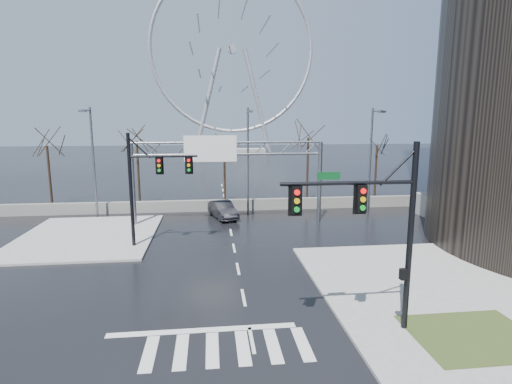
{
  "coord_description": "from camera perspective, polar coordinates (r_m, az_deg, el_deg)",
  "views": [
    {
      "loc": [
        -1.53,
        -18.83,
        8.79
      ],
      "look_at": [
        1.53,
        7.8,
        4.0
      ],
      "focal_mm": 28.0,
      "sensor_mm": 36.0,
      "label": 1
    }
  ],
  "objects": [
    {
      "name": "tree_far_right",
      "position": [
        46.79,
        16.87,
        5.56
      ],
      "size": [
        3.4,
        3.4,
        6.8
      ],
      "color": "black",
      "rests_on": "ground"
    },
    {
      "name": "streetlight_right",
      "position": [
        40.23,
        16.24,
        5.59
      ],
      "size": [
        0.5,
        2.55,
        10.0
      ],
      "color": "slate",
      "rests_on": "ground"
    },
    {
      "name": "tree_right",
      "position": [
        43.7,
        7.44,
        6.67
      ],
      "size": [
        3.9,
        3.9,
        7.8
      ],
      "color": "black",
      "rests_on": "ground"
    },
    {
      "name": "signal_mast_far",
      "position": [
        28.41,
        -15.29,
        1.76
      ],
      "size": [
        4.72,
        0.41,
        8.0
      ],
      "color": "black",
      "rests_on": "ground"
    },
    {
      "name": "tree_left",
      "position": [
        43.08,
        -16.63,
        5.97
      ],
      "size": [
        3.75,
        3.75,
        7.5
      ],
      "color": "black",
      "rests_on": "ground"
    },
    {
      "name": "streetlight_left",
      "position": [
        38.56,
        -22.39,
        5.05
      ],
      "size": [
        0.5,
        2.55,
        10.0
      ],
      "color": "slate",
      "rests_on": "ground"
    },
    {
      "name": "tree_center",
      "position": [
        43.51,
        -4.55,
        5.33
      ],
      "size": [
        3.25,
        3.25,
        6.5
      ],
      "color": "black",
      "rests_on": "ground"
    },
    {
      "name": "ground",
      "position": [
        20.84,
        -1.8,
        -14.82
      ],
      "size": [
        260.0,
        260.0,
        0.0
      ],
      "primitive_type": "plane",
      "color": "black",
      "rests_on": "ground"
    },
    {
      "name": "grass_strip",
      "position": [
        19.41,
        28.69,
        -17.61
      ],
      "size": [
        5.0,
        4.0,
        0.02
      ],
      "primitive_type": "cube",
      "color": "#2E411B",
      "rests_on": "sidewalk_near"
    },
    {
      "name": "sidewalk_right_ext",
      "position": [
        25.36,
        21.36,
        -10.7
      ],
      "size": [
        12.0,
        10.0,
        0.15
      ],
      "primitive_type": "cube",
      "color": "gray",
      "rests_on": "ground"
    },
    {
      "name": "ferris_wheel",
      "position": [
        115.33,
        -3.43,
        18.76
      ],
      "size": [
        45.0,
        6.0,
        50.91
      ],
      "color": "gray",
      "rests_on": "ground"
    },
    {
      "name": "barrier_wall",
      "position": [
        39.73,
        -4.22,
        -1.87
      ],
      "size": [
        52.0,
        0.5,
        1.1
      ],
      "primitive_type": "cube",
      "color": "slate",
      "rests_on": "ground"
    },
    {
      "name": "signal_mast_near",
      "position": [
        16.7,
        17.25,
        -3.91
      ],
      "size": [
        5.52,
        0.41,
        8.0
      ],
      "color": "black",
      "rests_on": "ground"
    },
    {
      "name": "tree_far_left",
      "position": [
        46.0,
        -27.64,
        4.97
      ],
      "size": [
        3.5,
        3.5,
        7.0
      ],
      "color": "black",
      "rests_on": "ground"
    },
    {
      "name": "sign_gantry",
      "position": [
        34.0,
        -4.59,
        4.01
      ],
      "size": [
        16.36,
        0.4,
        7.6
      ],
      "color": "slate",
      "rests_on": "ground"
    },
    {
      "name": "car",
      "position": [
        36.73,
        -4.76,
        -2.52
      ],
      "size": [
        2.87,
        4.92,
        1.53
      ],
      "primitive_type": "imported",
      "rotation": [
        0.0,
        0.0,
        0.29
      ],
      "color": "black",
      "rests_on": "ground"
    },
    {
      "name": "streetlight_mid",
      "position": [
        37.28,
        -1.11,
        5.66
      ],
      "size": [
        0.5,
        2.55,
        10.0
      ],
      "color": "slate",
      "rests_on": "ground"
    },
    {
      "name": "sidewalk_far",
      "position": [
        33.41,
        -22.9,
        -5.81
      ],
      "size": [
        10.0,
        12.0,
        0.15
      ],
      "primitive_type": "cube",
      "color": "gray",
      "rests_on": "ground"
    }
  ]
}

